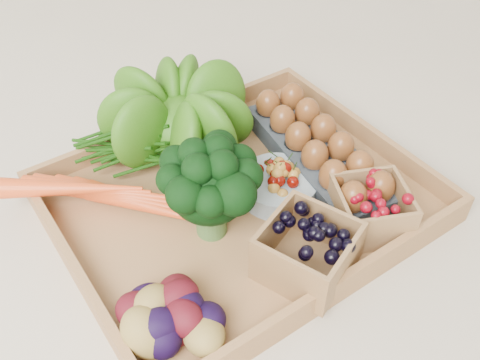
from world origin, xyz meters
TOP-DOWN VIEW (x-y plane):
  - ground at (0.00, 0.00)m, footprint 4.00×4.00m
  - tray at (0.00, 0.00)m, footprint 0.55×0.45m
  - carrots at (-0.16, 0.09)m, footprint 0.22×0.16m
  - lettuce at (-0.01, 0.17)m, footprint 0.17×0.17m
  - broccoli at (-0.07, -0.03)m, footprint 0.15×0.15m
  - cherry_bowl at (0.06, -0.02)m, footprint 0.13×0.13m
  - egg_carton at (0.16, -0.00)m, footprint 0.16×0.33m
  - potatoes at (-0.20, -0.14)m, footprint 0.15×0.15m
  - punnet_blackberry at (-0.00, -0.16)m, footprint 0.15×0.15m
  - punnet_raspberry at (0.13, -0.15)m, footprint 0.14×0.14m

SIDE VIEW (x-z plane):
  - ground at x=0.00m, z-range 0.00..0.00m
  - tray at x=0.00m, z-range 0.00..0.01m
  - cherry_bowl at x=0.06m, z-range 0.01..0.05m
  - egg_carton at x=0.16m, z-range 0.01..0.05m
  - carrots at x=-0.16m, z-range 0.01..0.07m
  - punnet_raspberry at x=0.13m, z-range 0.01..0.09m
  - punnet_blackberry at x=0.00m, z-range 0.01..0.09m
  - potatoes at x=-0.20m, z-range 0.01..0.10m
  - broccoli at x=-0.07m, z-range 0.02..0.13m
  - lettuce at x=-0.01m, z-range 0.02..0.19m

